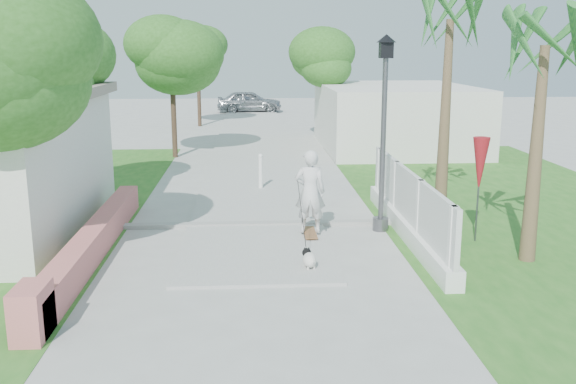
{
  "coord_description": "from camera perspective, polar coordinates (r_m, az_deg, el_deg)",
  "views": [
    {
      "loc": [
        -0.09,
        -8.7,
        4.17
      ],
      "look_at": [
        0.71,
        4.8,
        1.1
      ],
      "focal_mm": 40.0,
      "sensor_mm": 36.0,
      "label": 1
    }
  ],
  "objects": [
    {
      "name": "building_right",
      "position": [
        27.53,
        9.48,
        6.63
      ],
      "size": [
        6.0,
        8.0,
        2.6
      ],
      "primitive_type": "cube",
      "color": "silver",
      "rests_on": "ground"
    },
    {
      "name": "tree_path_right",
      "position": [
        28.88,
        3.26,
        11.42
      ],
      "size": [
        3.0,
        3.0,
        4.79
      ],
      "color": "#4C3826",
      "rests_on": "ground"
    },
    {
      "name": "curb",
      "position": [
        15.26,
        -2.92,
        -2.89
      ],
      "size": [
        6.5,
        0.25,
        0.1
      ],
      "primitive_type": "cube",
      "color": "#999993",
      "rests_on": "ground"
    },
    {
      "name": "dog",
      "position": [
        12.3,
        1.89,
        -5.96
      ],
      "size": [
        0.34,
        0.58,
        0.4
      ],
      "rotation": [
        0.0,
        0.0,
        0.19
      ],
      "color": "white",
      "rests_on": "ground"
    },
    {
      "name": "palm_far",
      "position": [
        15.91,
        14.17,
        13.54
      ],
      "size": [
        1.8,
        1.8,
        5.3
      ],
      "color": "brown",
      "rests_on": "ground"
    },
    {
      "name": "parked_car",
      "position": [
        42.15,
        -3.47,
        8.05
      ],
      "size": [
        4.24,
        1.87,
        1.42
      ],
      "primitive_type": "imported",
      "rotation": [
        0.0,
        0.0,
        1.62
      ],
      "color": "#9A9DA1",
      "rests_on": "ground"
    },
    {
      "name": "skateboarder",
      "position": [
        13.99,
        1.85,
        -0.36
      ],
      "size": [
        0.71,
        2.48,
        1.98
      ],
      "rotation": [
        0.0,
        0.0,
        3.06
      ],
      "color": "brown",
      "rests_on": "ground"
    },
    {
      "name": "bollard",
      "position": [
        19.04,
        -2.45,
        1.91
      ],
      "size": [
        0.14,
        0.14,
        1.09
      ],
      "color": "white",
      "rests_on": "ground"
    },
    {
      "name": "path_strip",
      "position": [
        28.99,
        -3.18,
        4.55
      ],
      "size": [
        3.2,
        36.0,
        0.06
      ],
      "primitive_type": "cube",
      "color": "#B7B7B2",
      "rests_on": "ground"
    },
    {
      "name": "tree_left_mid",
      "position": [
        18.01,
        -21.12,
        9.8
      ],
      "size": [
        3.2,
        3.2,
        4.85
      ],
      "color": "#4C3826",
      "rests_on": "ground"
    },
    {
      "name": "palm_near",
      "position": [
        13.1,
        21.81,
        10.96
      ],
      "size": [
        1.8,
        1.8,
        4.7
      ],
      "color": "brown",
      "rests_on": "ground"
    },
    {
      "name": "tree_path_left",
      "position": [
        24.85,
        -10.29,
        11.78
      ],
      "size": [
        3.4,
        3.4,
        5.23
      ],
      "color": "#4C3826",
      "rests_on": "ground"
    },
    {
      "name": "patio_umbrella",
      "position": [
        14.29,
        16.7,
        2.24
      ],
      "size": [
        0.36,
        0.36,
        2.3
      ],
      "color": "#59595E",
      "rests_on": "ground"
    },
    {
      "name": "lattice_fence",
      "position": [
        14.59,
        10.57,
        -1.82
      ],
      "size": [
        0.35,
        7.0,
        1.5
      ],
      "color": "white",
      "rests_on": "ground"
    },
    {
      "name": "ground",
      "position": [
        9.64,
        -2.57,
        -12.84
      ],
      "size": [
        90.0,
        90.0,
        0.0
      ],
      "primitive_type": "plane",
      "color": "#B7B7B2",
      "rests_on": "ground"
    },
    {
      "name": "pink_wall",
      "position": [
        13.24,
        -17.32,
        -4.76
      ],
      "size": [
        0.45,
        8.2,
        0.8
      ],
      "color": "#CB6868",
      "rests_on": "ground"
    },
    {
      "name": "grass_right",
      "position": [
        18.61,
        19.11,
        -0.86
      ],
      "size": [
        8.0,
        20.0,
        0.01
      ],
      "primitive_type": "cube",
      "color": "#286820",
      "rests_on": "ground"
    },
    {
      "name": "street_lamp",
      "position": [
        14.61,
        8.49,
        5.79
      ],
      "size": [
        0.44,
        0.44,
        4.44
      ],
      "color": "#59595E",
      "rests_on": "ground"
    },
    {
      "name": "tree_path_far",
      "position": [
        34.78,
        -8.0,
        12.08
      ],
      "size": [
        3.2,
        3.2,
        5.17
      ],
      "color": "#4C3826",
      "rests_on": "ground"
    }
  ]
}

